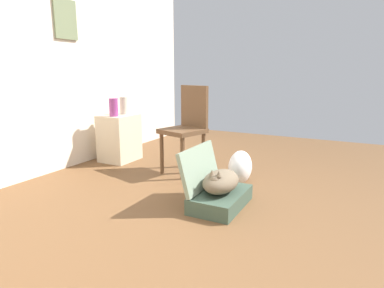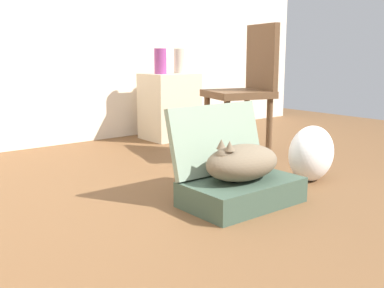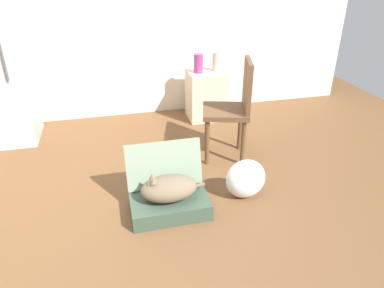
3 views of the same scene
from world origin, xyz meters
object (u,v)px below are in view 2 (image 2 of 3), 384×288
Objects in this scene: vase_tall at (160,61)px; plastic_bag_white at (311,154)px; cat at (241,162)px; chair at (247,86)px; suitcase_base at (242,192)px; side_table at (169,106)px; vase_short at (179,61)px.

plastic_bag_white is at bearing -91.28° from vase_tall.
cat is 0.52× the size of chair.
plastic_bag_white is 1.55× the size of vase_tall.
chair is (0.78, 0.74, 0.31)m from cat.
chair is (0.08, -0.99, -0.17)m from vase_tall.
suitcase_base is at bearing -175.18° from plastic_bag_white.
cat is 2.32× the size of vase_tall.
chair reaches higher than plastic_bag_white.
side_table is 2.67× the size of vase_tall.
vase_short is at bearing 6.72° from vase_tall.
suitcase_base is 2.74× the size of vase_short.
plastic_bag_white reaches higher than suitcase_base.
side_table is at bearing -166.04° from chair.
chair is at bearing 80.21° from plastic_bag_white.
suitcase_base is 2.73× the size of vase_tall.
vase_short reaches higher than suitcase_base.
vase_tall is at bearing 68.05° from cat.
vase_short is (0.11, -0.00, 0.41)m from side_table.
suitcase_base is at bearing -30.36° from chair.
suitcase_base is at bearing -3.13° from cat.
vase_short reaches higher than side_table.
chair is (-0.03, -1.02, 0.24)m from side_table.
suitcase_base is at bearing -111.77° from vase_tall.
cat is at bearing -114.77° from side_table.
cat is 1.94m from side_table.
side_table is at bearing 65.40° from suitcase_base.
vase_short is (0.27, 1.71, 0.54)m from plastic_bag_white.
vase_tall is at bearing 88.72° from plastic_bag_white.
chair is (0.77, 0.74, 0.47)m from suitcase_base.
vase_tall is at bearing -173.28° from vase_short.
cat reaches higher than suitcase_base.
vase_tall is 0.23× the size of chair.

